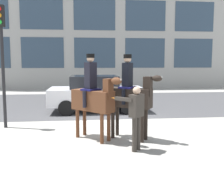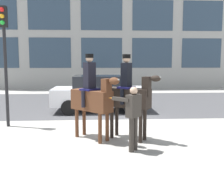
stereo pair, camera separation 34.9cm
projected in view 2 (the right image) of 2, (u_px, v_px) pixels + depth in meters
The scene contains 7 objects.
ground_plane at pixel (107, 123), 9.52m from camera, with size 80.00×80.00×0.00m, color #9E9B93.
road_surface at pixel (104, 103), 14.24m from camera, with size 25.50×8.50×0.01m.
mounted_horse_lead at pixel (92, 97), 7.38m from camera, with size 1.47×1.42×2.55m.
mounted_horse_companion at pixel (129, 95), 7.37m from camera, with size 1.55×1.18×2.53m.
pedestrian_bystander at pixel (133, 113), 6.39m from camera, with size 0.86×0.61×1.68m.
street_car_near_lane at pixel (99, 93), 11.73m from camera, with size 4.36×2.00×1.68m.
traffic_light at pixel (5, 47), 8.70m from camera, with size 0.24×0.29×4.22m.
Camera 2 is at (-0.35, -9.32, 2.30)m, focal length 40.00 mm.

